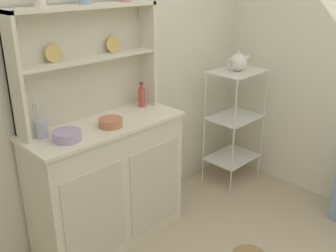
% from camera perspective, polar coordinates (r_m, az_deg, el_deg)
% --- Properties ---
extents(wall_back, '(3.84, 0.05, 2.50)m').
position_cam_1_polar(wall_back, '(2.73, -11.67, 8.80)').
color(wall_back, silver).
rests_on(wall_back, ground).
extents(hutch_cabinet, '(1.09, 0.45, 0.91)m').
position_cam_1_polar(hutch_cabinet, '(2.78, -8.86, -8.20)').
color(hutch_cabinet, silver).
rests_on(hutch_cabinet, ground).
extents(hutch_shelf_unit, '(1.02, 0.18, 0.75)m').
position_cam_1_polar(hutch_shelf_unit, '(2.60, -12.18, 10.30)').
color(hutch_shelf_unit, beige).
rests_on(hutch_shelf_unit, hutch_cabinet).
extents(bakers_rack, '(0.46, 0.35, 1.06)m').
position_cam_1_polar(bakers_rack, '(3.51, 9.85, 1.58)').
color(bakers_rack, silver).
rests_on(bakers_rack, ground).
extents(bowl_mixing_large, '(0.17, 0.17, 0.06)m').
position_cam_1_polar(bowl_mixing_large, '(2.36, -14.74, -1.41)').
color(bowl_mixing_large, '#B79ECC').
rests_on(bowl_mixing_large, hutch_cabinet).
extents(bowl_floral_medium, '(0.16, 0.16, 0.05)m').
position_cam_1_polar(bowl_floral_medium, '(2.52, -8.50, 0.52)').
color(bowl_floral_medium, '#C67556').
rests_on(bowl_floral_medium, hutch_cabinet).
extents(jam_bottle, '(0.05, 0.05, 0.19)m').
position_cam_1_polar(jam_bottle, '(2.85, -3.92, 4.37)').
color(jam_bottle, '#B74C47').
rests_on(jam_bottle, hutch_cabinet).
extents(utensil_jar, '(0.08, 0.08, 0.23)m').
position_cam_1_polar(utensil_jar, '(2.44, -18.34, -0.30)').
color(utensil_jar, '#B2B7C6').
rests_on(utensil_jar, hutch_cabinet).
extents(porcelain_teapot, '(0.24, 0.15, 0.17)m').
position_cam_1_polar(porcelain_teapot, '(3.37, 10.36, 9.31)').
color(porcelain_teapot, white).
rests_on(porcelain_teapot, bakers_rack).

